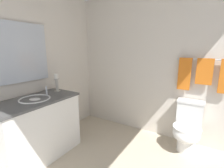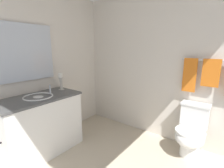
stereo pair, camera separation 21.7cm
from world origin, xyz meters
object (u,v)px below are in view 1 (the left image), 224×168
(sink_basin, at_px, (35,102))
(towel_center, at_px, (204,72))
(candle_holder_tall, at_px, (57,82))
(mirror, at_px, (17,53))
(toilet, at_px, (187,128))
(vanity_cabinet, at_px, (38,128))
(towel_near_vanity, at_px, (184,74))
(towel_bar, at_px, (206,60))

(sink_basin, relative_size, towel_center, 1.06)
(candle_holder_tall, xyz_separation_m, towel_center, (1.97, 1.00, 0.19))
(mirror, bearing_deg, candle_holder_tall, 64.39)
(candle_holder_tall, bearing_deg, towel_center, 26.83)
(mirror, xyz_separation_m, toilet, (2.05, 1.23, -1.10))
(vanity_cabinet, xyz_separation_m, towel_near_vanity, (1.64, 1.43, 0.71))
(towel_near_vanity, bearing_deg, vanity_cabinet, -138.83)
(mirror, bearing_deg, vanity_cabinet, -0.01)
(candle_holder_tall, bearing_deg, toilet, 23.24)
(sink_basin, relative_size, candle_holder_tall, 1.45)
(towel_center, bearing_deg, sink_basin, -142.99)
(vanity_cabinet, height_order, toilet, vanity_cabinet)
(toilet, bearing_deg, candle_holder_tall, -156.76)
(vanity_cabinet, relative_size, towel_near_vanity, 2.27)
(sink_basin, height_order, toilet, sink_basin)
(towel_center, bearing_deg, mirror, -146.67)
(sink_basin, xyz_separation_m, candle_holder_tall, (-0.07, 0.44, 0.18))
(mirror, relative_size, towel_center, 2.32)
(vanity_cabinet, distance_m, towel_near_vanity, 2.29)
(mirror, height_order, towel_center, mirror)
(candle_holder_tall, xyz_separation_m, toilet, (1.84, 0.79, -0.64))
(candle_holder_tall, distance_m, towel_near_vanity, 1.98)
(mirror, bearing_deg, toilet, 30.89)
(candle_holder_tall, relative_size, towel_center, 0.73)
(toilet, height_order, towel_bar, towel_bar)
(sink_basin, bearing_deg, towel_near_vanity, 41.15)
(mirror, bearing_deg, towel_center, 33.33)
(vanity_cabinet, height_order, towel_near_vanity, towel_near_vanity)
(sink_basin, distance_m, toilet, 2.20)
(sink_basin, relative_size, mirror, 0.46)
(towel_bar, relative_size, towel_near_vanity, 1.60)
(towel_near_vanity, xyz_separation_m, towel_center, (0.26, 0.00, 0.06))
(vanity_cabinet, bearing_deg, towel_center, 37.03)
(candle_holder_tall, bearing_deg, towel_bar, 27.24)
(vanity_cabinet, height_order, candle_holder_tall, candle_holder_tall)
(vanity_cabinet, bearing_deg, toilet, 34.71)
(mirror, bearing_deg, towel_near_vanity, 36.76)
(towel_bar, bearing_deg, candle_holder_tall, -152.76)
(sink_basin, distance_m, mirror, 0.70)
(towel_near_vanity, bearing_deg, towel_bar, 3.95)
(sink_basin, distance_m, candle_holder_tall, 0.48)
(mirror, relative_size, toilet, 1.17)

